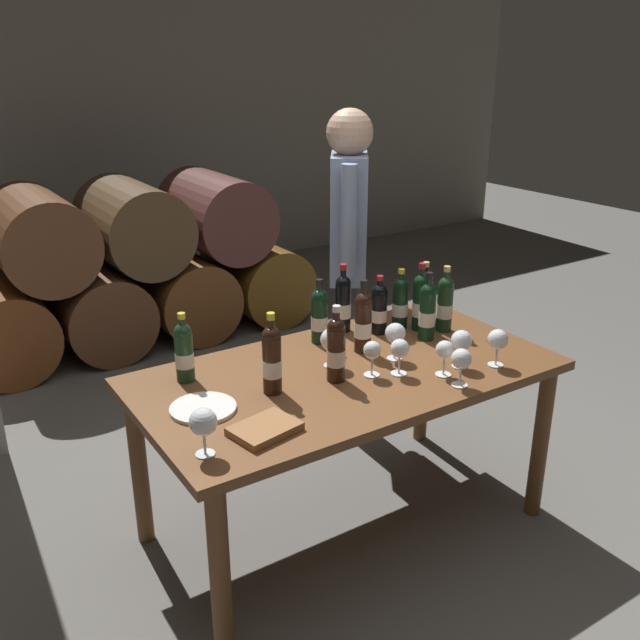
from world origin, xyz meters
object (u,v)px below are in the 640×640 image
(wine_bottle_4, at_px, (319,315))
(wine_glass_2, at_px, (445,351))
(wine_bottle_10, at_px, (424,294))
(wine_glass_5, at_px, (400,350))
(wine_bottle_5, at_px, (336,349))
(sommelier_presenting, at_px, (348,244))
(wine_bottle_8, at_px, (379,308))
(wine_glass_7, at_px, (395,334))
(serving_plate, at_px, (203,408))
(wine_bottle_3, at_px, (427,311))
(wine_bottle_6, at_px, (421,301))
(wine_glass_3, at_px, (332,340))
(dining_table, at_px, (347,390))
(wine_glass_0, at_px, (498,340))
(wine_bottle_11, at_px, (445,303))
(wine_bottle_9, at_px, (184,352))
(wine_glass_4, at_px, (461,360))
(wine_bottle_2, at_px, (272,359))
(wine_glass_8, at_px, (203,423))
(wine_glass_1, at_px, (372,352))
(wine_bottle_7, at_px, (400,302))
(tasting_notebook, at_px, (265,429))
(wine_glass_6, at_px, (461,341))
(wine_bottle_0, at_px, (343,303))

(wine_bottle_4, height_order, wine_glass_2, wine_bottle_4)
(wine_bottle_10, height_order, wine_glass_5, wine_bottle_10)
(wine_bottle_5, height_order, sommelier_presenting, sommelier_presenting)
(wine_bottle_8, height_order, wine_glass_7, wine_bottle_8)
(serving_plate, bearing_deg, wine_bottle_3, 3.50)
(wine_bottle_6, relative_size, sommelier_presenting, 0.19)
(wine_glass_3, bearing_deg, wine_bottle_4, 67.88)
(dining_table, bearing_deg, wine_bottle_6, 18.39)
(wine_bottle_10, relative_size, wine_glass_0, 1.79)
(dining_table, bearing_deg, wine_bottle_11, 9.81)
(wine_bottle_9, bearing_deg, wine_glass_4, -35.56)
(wine_bottle_2, bearing_deg, wine_glass_8, -146.08)
(wine_glass_2, distance_m, serving_plate, 0.96)
(wine_glass_1, relative_size, sommelier_presenting, 0.09)
(wine_bottle_6, relative_size, wine_bottle_11, 1.03)
(wine_bottle_7, bearing_deg, wine_bottle_8, -179.66)
(wine_glass_8, bearing_deg, wine_bottle_2, 33.92)
(wine_bottle_11, relative_size, wine_glass_5, 2.06)
(wine_bottle_9, relative_size, tasting_notebook, 1.28)
(wine_glass_6, bearing_deg, wine_bottle_10, 64.32)
(wine_bottle_3, distance_m, wine_glass_2, 0.38)
(wine_bottle_4, distance_m, wine_bottle_11, 0.59)
(wine_glass_7, bearing_deg, serving_plate, 178.02)
(wine_glass_7, bearing_deg, wine_bottle_0, 89.81)
(wine_bottle_11, xyz_separation_m, serving_plate, (-1.25, -0.10, -0.13))
(dining_table, bearing_deg, wine_glass_1, -63.54)
(wine_bottle_11, height_order, wine_glass_4, wine_bottle_11)
(wine_glass_8, relative_size, sommelier_presenting, 0.10)
(wine_bottle_0, height_order, wine_bottle_10, wine_bottle_0)
(wine_bottle_7, bearing_deg, wine_bottle_5, -151.74)
(wine_bottle_0, height_order, sommelier_presenting, sommelier_presenting)
(wine_glass_5, bearing_deg, wine_bottle_10, 40.52)
(wine_bottle_2, relative_size, wine_glass_7, 2.00)
(wine_bottle_3, xyz_separation_m, wine_glass_2, (-0.19, -0.33, -0.03))
(wine_glass_1, xyz_separation_m, serving_plate, (-0.68, 0.11, -0.10))
(wine_bottle_7, bearing_deg, wine_glass_6, -98.59)
(wine_bottle_0, distance_m, wine_glass_3, 0.40)
(wine_bottle_0, relative_size, wine_glass_1, 2.18)
(wine_bottle_2, distance_m, wine_glass_1, 0.41)
(wine_bottle_3, distance_m, wine_bottle_11, 0.14)
(wine_bottle_9, xyz_separation_m, wine_glass_4, (0.86, -0.62, -0.01))
(wine_bottle_10, distance_m, wine_glass_2, 0.63)
(wine_glass_5, relative_size, wine_glass_6, 0.94)
(wine_bottle_11, xyz_separation_m, wine_glass_3, (-0.66, -0.05, -0.02))
(tasting_notebook, bearing_deg, wine_bottle_10, 13.45)
(wine_glass_2, bearing_deg, wine_glass_4, -96.18)
(wine_bottle_8, relative_size, wine_glass_7, 1.71)
(wine_bottle_4, height_order, wine_bottle_9, wine_bottle_4)
(wine_glass_5, height_order, serving_plate, wine_glass_5)
(wine_bottle_2, xyz_separation_m, wine_bottle_8, (0.70, 0.26, -0.02))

